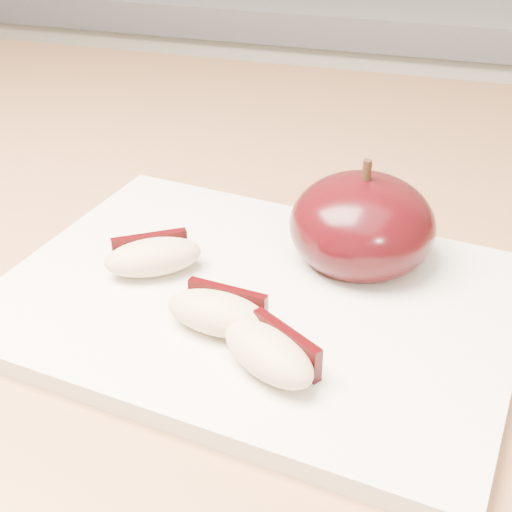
# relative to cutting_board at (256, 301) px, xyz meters

# --- Properties ---
(back_cabinet) EXTENTS (2.40, 0.62, 0.94)m
(back_cabinet) POSITION_rel_cutting_board_xyz_m (0.00, 0.85, -0.44)
(back_cabinet) COLOR silver
(back_cabinet) RESTS_ON ground
(cutting_board) EXTENTS (0.32, 0.25, 0.01)m
(cutting_board) POSITION_rel_cutting_board_xyz_m (0.00, 0.00, 0.00)
(cutting_board) COLOR silver
(cutting_board) RESTS_ON island_counter
(apple_half) EXTENTS (0.12, 0.12, 0.07)m
(apple_half) POSITION_rel_cutting_board_xyz_m (0.05, 0.06, 0.03)
(apple_half) COLOR black
(apple_half) RESTS_ON cutting_board
(apple_wedge_a) EXTENTS (0.06, 0.06, 0.02)m
(apple_wedge_a) POSITION_rel_cutting_board_xyz_m (-0.07, 0.00, 0.02)
(apple_wedge_a) COLOR tan
(apple_wedge_a) RESTS_ON cutting_board
(apple_wedge_b) EXTENTS (0.06, 0.03, 0.02)m
(apple_wedge_b) POSITION_rel_cutting_board_xyz_m (-0.01, -0.04, 0.02)
(apple_wedge_b) COLOR tan
(apple_wedge_b) RESTS_ON cutting_board
(apple_wedge_c) EXTENTS (0.06, 0.06, 0.02)m
(apple_wedge_c) POSITION_rel_cutting_board_xyz_m (0.03, -0.06, 0.02)
(apple_wedge_c) COLOR tan
(apple_wedge_c) RESTS_ON cutting_board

